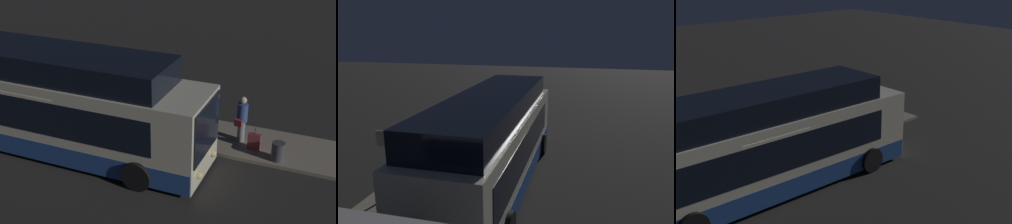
{
  "view_description": "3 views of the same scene",
  "coord_description": "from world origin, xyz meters",
  "views": [
    {
      "loc": [
        9.57,
        -11.87,
        8.33
      ],
      "look_at": [
        4.3,
        0.63,
        1.86
      ],
      "focal_mm": 50.0,
      "sensor_mm": 36.0,
      "label": 1
    },
    {
      "loc": [
        -10.71,
        -3.11,
        5.82
      ],
      "look_at": [
        4.3,
        0.63,
        1.86
      ],
      "focal_mm": 35.0,
      "sensor_mm": 36.0,
      "label": 2
    },
    {
      "loc": [
        -7.26,
        -12.82,
        7.9
      ],
      "look_at": [
        4.3,
        0.63,
        1.86
      ],
      "focal_mm": 50.0,
      "sensor_mm": 36.0,
      "label": 3
    }
  ],
  "objects": [
    {
      "name": "suitcase",
      "position": [
        6.81,
        2.39,
        0.41
      ],
      "size": [
        0.44,
        0.19,
        0.82
      ],
      "color": "maroon",
      "rests_on": "platform"
    },
    {
      "name": "passenger_boarding",
      "position": [
        1.15,
        2.32,
        0.99
      ],
      "size": [
        0.48,
        0.64,
        1.64
      ],
      "rotation": [
        0.0,
        0.0,
        0.12
      ],
      "color": "#4C476B",
      "rests_on": "platform"
    },
    {
      "name": "sign_post",
      "position": [
        -1.51,
        3.3,
        1.71
      ],
      "size": [
        0.1,
        0.89,
        2.39
      ],
      "color": "#4C4C51",
      "rests_on": "platform"
    },
    {
      "name": "trash_bin",
      "position": [
        7.72,
        1.96,
        0.45
      ],
      "size": [
        0.44,
        0.44,
        0.65
      ],
      "color": "#3F3F44",
      "rests_on": "platform"
    },
    {
      "name": "ground",
      "position": [
        0.0,
        0.0,
        0.0
      ],
      "size": [
        80.0,
        80.0,
        0.0
      ],
      "primitive_type": "plane",
      "color": "#2B2826"
    },
    {
      "name": "passenger_waiting",
      "position": [
        3.29,
        3.33,
        0.99
      ],
      "size": [
        0.38,
        0.38,
        1.59
      ],
      "rotation": [
        0.0,
        0.0,
        0.13
      ],
      "color": "#6B604C",
      "rests_on": "platform"
    },
    {
      "name": "bus_lead",
      "position": [
        0.27,
        0.03,
        1.63
      ],
      "size": [
        11.03,
        2.81,
        3.63
      ],
      "color": "beige",
      "rests_on": "ground"
    },
    {
      "name": "passenger_with_bags",
      "position": [
        6.23,
        2.79,
        1.05
      ],
      "size": [
        0.43,
        0.59,
        1.71
      ],
      "rotation": [
        0.0,
        0.0,
        2.97
      ],
      "color": "gray",
      "rests_on": "platform"
    },
    {
      "name": "platform",
      "position": [
        0.0,
        2.84,
        0.06
      ],
      "size": [
        20.0,
        2.47,
        0.12
      ],
      "color": "gray",
      "rests_on": "ground"
    }
  ]
}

